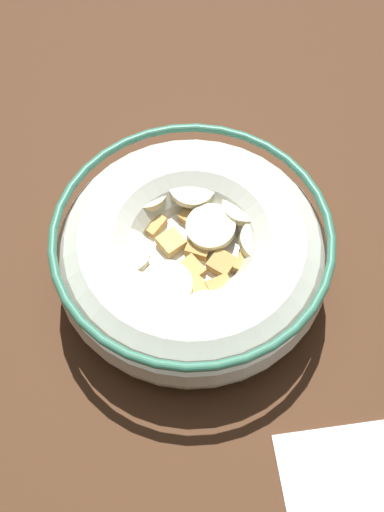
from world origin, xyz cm
name	(u,v)px	position (x,y,z in cm)	size (l,w,h in cm)	color
ground_plane	(192,282)	(0.00, 0.00, -1.00)	(100.47, 100.47, 2.00)	#472B19
cereal_bowl	(192,254)	(0.01, -0.02, 3.28)	(18.94, 18.94, 6.12)	beige
folded_napkin	(365,474)	(1.84, -17.70, 0.15)	(10.63, 6.38, 0.30)	white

